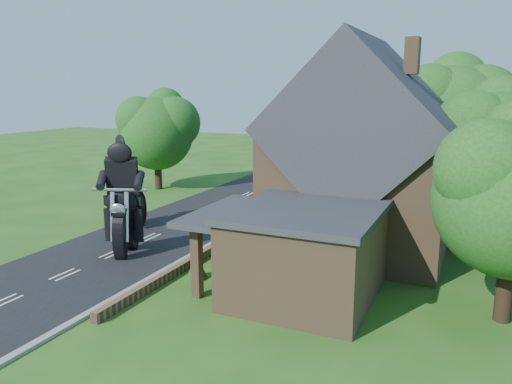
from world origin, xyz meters
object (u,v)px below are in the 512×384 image
at_px(house, 363,161).
at_px(motorcycle_follow, 127,215).
at_px(garden_wall, 239,234).
at_px(motorcycle_lead, 126,239).
at_px(annex, 303,251).

distance_m(house, motorcycle_follow, 13.36).
bearing_deg(garden_wall, motorcycle_lead, -127.04).
bearing_deg(annex, motorcycle_follow, 158.59).
xyz_separation_m(house, motorcycle_follow, (-12.72, -2.06, -3.55)).
relative_size(house, motorcycle_follow, 6.00).
bearing_deg(annex, house, 84.76).
distance_m(garden_wall, house, 7.52).
xyz_separation_m(annex, motorcycle_follow, (-12.10, 4.74, -0.97)).
bearing_deg(motorcycle_follow, house, -143.49).
bearing_deg(garden_wall, house, 9.17).
relative_size(garden_wall, house, 2.15).
relative_size(house, annex, 1.45).
xyz_separation_m(garden_wall, motorcycle_follow, (-6.53, -1.06, 0.59)).
height_order(house, motorcycle_follow, house).
xyz_separation_m(house, motorcycle_lead, (-9.81, -5.80, -3.54)).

